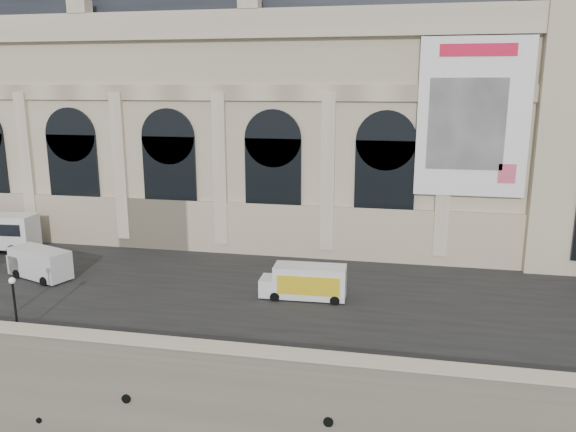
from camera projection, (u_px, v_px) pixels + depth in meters
name	position (u px, v px, depth m)	size (l,w,h in m)	color
quay	(249.00, 245.00, 67.06)	(160.00, 70.00, 6.00)	#7A705D
street	(182.00, 279.00, 46.31)	(160.00, 24.00, 0.06)	#2D2D2D
parapet	(97.00, 344.00, 33.38)	(160.00, 1.40, 1.21)	#7A705D
museum	(183.00, 104.00, 60.45)	(69.00, 18.70, 29.10)	beige
van_c	(38.00, 263.00, 46.41)	(6.09, 3.92, 2.54)	silver
box_truck	(305.00, 282.00, 41.89)	(6.47, 2.47, 2.58)	white
lamp_right	(15.00, 308.00, 35.32)	(0.41, 0.41, 3.98)	black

